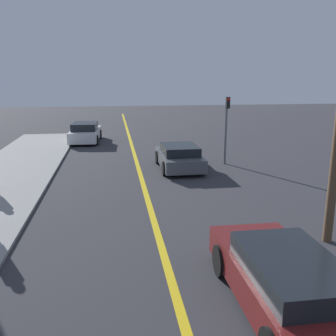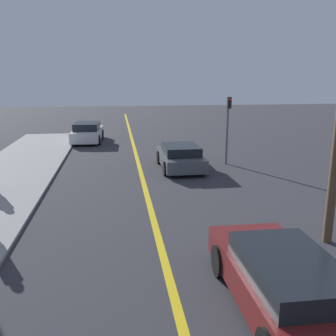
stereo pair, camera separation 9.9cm
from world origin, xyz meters
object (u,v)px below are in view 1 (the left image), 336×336
object	(u,v)px
car_ahead_center	(179,157)
traffic_light	(226,123)
car_near_right_lane	(286,283)
car_far_distant	(85,132)

from	to	relation	value
car_ahead_center	traffic_light	world-z (taller)	traffic_light
car_near_right_lane	car_far_distant	distance (m)	20.32
car_far_distant	traffic_light	xyz separation A→B (m)	(7.42, -7.71, 1.46)
car_near_right_lane	car_ahead_center	world-z (taller)	car_near_right_lane
traffic_light	car_ahead_center	bearing A→B (deg)	-165.59
car_near_right_lane	car_far_distant	size ratio (longest dim) A/B	1.09
car_near_right_lane	traffic_light	xyz separation A→B (m)	(2.46, 11.99, 1.50)
car_far_distant	traffic_light	distance (m)	10.80
car_near_right_lane	car_ahead_center	distance (m)	11.36
car_far_distant	traffic_light	bearing A→B (deg)	-43.07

